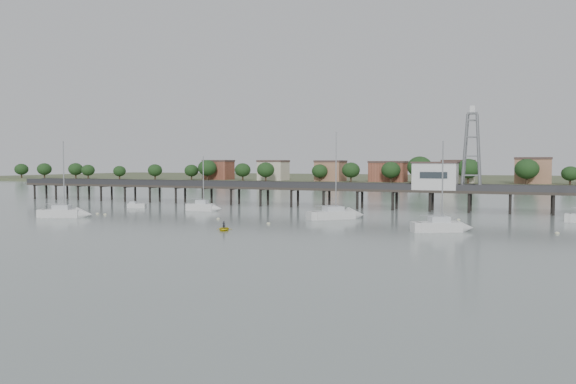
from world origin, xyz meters
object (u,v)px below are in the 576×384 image
object	(u,v)px
sailboat_d	(447,227)
white_tender	(136,206)
sailboat_b	(206,207)
yellow_dinghy	(224,231)
sailboat_c	(342,215)
lattice_tower	(472,152)
sailboat_a	(70,213)
pier	(310,189)

from	to	relation	value
sailboat_d	white_tender	world-z (taller)	sailboat_d
sailboat_b	yellow_dinghy	xyz separation A→B (m)	(18.11, -26.22, -0.66)
yellow_dinghy	sailboat_d	bearing A→B (deg)	-4.50
sailboat_c	sailboat_d	world-z (taller)	sailboat_c
lattice_tower	sailboat_a	bearing A→B (deg)	-150.07
pier	lattice_tower	size ratio (longest dim) A/B	9.68
sailboat_a	sailboat_d	bearing A→B (deg)	-17.91
pier	yellow_dinghy	distance (m)	42.43
white_tender	yellow_dinghy	world-z (taller)	yellow_dinghy
sailboat_d	lattice_tower	bearing A→B (deg)	59.90
sailboat_d	sailboat_a	distance (m)	60.95
sailboat_a	white_tender	bearing A→B (deg)	74.56
sailboat_c	sailboat_b	size ratio (longest dim) A/B	1.38
sailboat_c	sailboat_b	world-z (taller)	sailboat_c
sailboat_d	sailboat_b	bearing A→B (deg)	131.85
sailboat_d	yellow_dinghy	xyz separation A→B (m)	(-27.96, -10.07, -0.65)
lattice_tower	sailboat_c	bearing A→B (deg)	-132.12
sailboat_d	yellow_dinghy	bearing A→B (deg)	170.98
sailboat_b	yellow_dinghy	world-z (taller)	sailboat_b
sailboat_d	sailboat_a	world-z (taller)	sailboat_a
sailboat_a	sailboat_b	distance (m)	24.48
yellow_dinghy	white_tender	bearing A→B (deg)	117.75
sailboat_c	sailboat_d	xyz separation A→B (m)	(17.93, -11.47, 0.01)
pier	sailboat_b	world-z (taller)	sailboat_b
lattice_tower	sailboat_d	distance (m)	33.77
sailboat_c	sailboat_d	distance (m)	21.29
lattice_tower	sailboat_a	xyz separation A→B (m)	(-61.57, -35.45, -10.46)
yellow_dinghy	pier	bearing A→B (deg)	69.53
pier	sailboat_c	xyz separation A→B (m)	(12.85, -20.62, -3.16)
lattice_tower	sailboat_b	xyz separation A→B (m)	(-46.78, -15.95, -10.44)
sailboat_d	pier	bearing A→B (deg)	104.98
sailboat_c	lattice_tower	bearing A→B (deg)	4.15
pier	sailboat_b	xyz separation A→B (m)	(-15.28, -15.95, -3.14)
pier	lattice_tower	world-z (taller)	lattice_tower
pier	white_tender	distance (m)	35.56
sailboat_d	sailboat_a	bearing A→B (deg)	154.32
pier	lattice_tower	xyz separation A→B (m)	(31.50, 0.00, 7.31)
sailboat_a	yellow_dinghy	distance (m)	33.59
lattice_tower	sailboat_d	world-z (taller)	lattice_tower
pier	lattice_tower	distance (m)	32.34
pier	sailboat_a	bearing A→B (deg)	-130.31
lattice_tower	sailboat_c	world-z (taller)	lattice_tower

